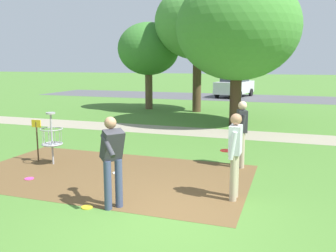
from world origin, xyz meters
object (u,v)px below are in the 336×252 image
Objects in this scene: disc_golf_basket at (50,136)px; frisbee_near_basket at (117,173)px; player_throwing at (235,151)px; parked_car_leftmost at (235,85)px; frisbee_far_right at (29,179)px; tree_near_right at (148,49)px; player_foreground_watching at (242,130)px; player_waiting_left at (112,156)px; tree_mid_center at (238,28)px; tree_near_left at (198,23)px; frisbee_by_tee at (87,207)px.

frisbee_near_basket is at bearing -5.64° from disc_golf_basket.
parked_car_leftmost is at bearing 98.65° from player_throwing.
player_throwing is 0.38× the size of parked_car_leftmost.
frisbee_far_right is at bearing -93.57° from parked_car_leftmost.
player_throwing is at bearing -61.55° from tree_near_right.
disc_golf_basket is 0.31× the size of parked_car_leftmost.
player_foreground_watching reaches higher than disc_golf_basket.
tree_mid_center reaches higher than player_waiting_left.
player_waiting_left is at bearing -150.12° from player_throwing.
player_foreground_watching is 0.26× the size of tree_near_left.
frisbee_near_basket is 20.99m from parked_car_leftmost.
tree_near_right is 1.09× the size of parked_car_leftmost.
player_foreground_watching and player_throwing have the same top height.
player_throwing is at bearing -85.50° from player_foreground_watching.
frisbee_far_right is 22.09m from parked_car_leftmost.
player_waiting_left is at bearing -36.09° from disc_golf_basket.
player_foreground_watching is at bearing 30.09° from frisbee_far_right.
player_waiting_left is at bearing -64.96° from frisbee_near_basket.
tree_near_right is at bearing 99.57° from frisbee_far_right.
frisbee_far_right is (-2.16, 1.05, 0.00)m from frisbee_by_tee.
tree_near_left reaches higher than frisbee_near_basket.
tree_mid_center is at bearing -53.93° from tree_near_left.
player_throwing is 8.02× the size of frisbee_far_right.
tree_near_left is (-3.75, 10.04, 3.74)m from player_foreground_watching.
tree_mid_center is at bearing 78.32° from frisbee_near_basket.
frisbee_near_basket is 1.01× the size of frisbee_far_right.
tree_near_right is (-4.35, 14.01, 3.39)m from frisbee_by_tee.
frisbee_by_tee and frisbee_far_right have the same top height.
frisbee_by_tee is at bearing -160.98° from player_waiting_left.
player_foreground_watching reaches higher than frisbee_by_tee.
tree_near_right is at bearing 109.19° from player_waiting_left.
disc_golf_basket is 3.65m from player_waiting_left.
player_throwing is at bearing 29.88° from player_waiting_left.
frisbee_far_right is (-4.68, -0.29, -0.96)m from player_throwing.
tree_mid_center is at bearing 69.52° from frisbee_far_right.
tree_near_right is at bearing -111.42° from parked_car_leftmost.
frisbee_near_basket is at bearing 165.40° from player_throwing.
tree_near_left is (1.06, 11.38, 3.96)m from disc_golf_basket.
frisbee_far_right is 0.05× the size of parked_car_leftmost.
player_throwing is at bearing 3.56° from frisbee_far_right.
disc_golf_basket is 20.83m from parked_car_leftmost.
player_throwing is (4.99, -0.97, 0.21)m from disc_golf_basket.
tree_near_left reaches higher than player_waiting_left.
player_waiting_left is (-1.86, -3.49, 0.02)m from player_foreground_watching.
tree_near_right is at bearing 99.11° from disc_golf_basket.
player_throwing is 2.36m from player_waiting_left.
frisbee_near_basket is 9.10m from tree_mid_center.
player_waiting_left is (-2.05, -1.18, 0.02)m from player_throwing.
tree_near_left is (0.75, 12.64, 4.70)m from frisbee_far_right.
frisbee_by_tee is at bearing -88.03° from parked_car_leftmost.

